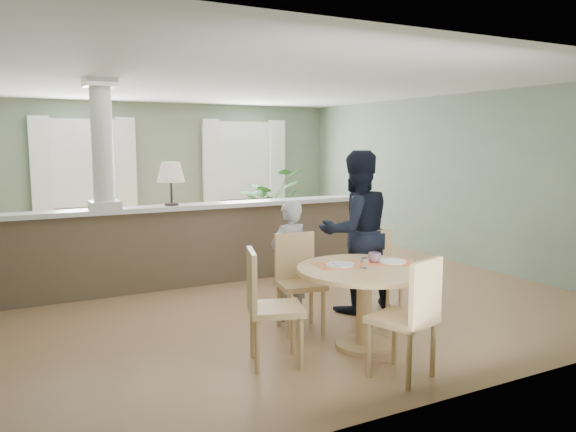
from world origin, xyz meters
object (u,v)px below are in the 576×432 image
houseplant (269,204)px  chair_far_man (377,271)px  chair_far_boy (298,277)px  man_person (356,232)px  dining_table (365,284)px  child_person (289,260)px  sofa (203,237)px  chair_near (411,313)px  chair_side (267,302)px

houseplant → chair_far_man: houseplant is taller
chair_far_boy → man_person: 0.99m
dining_table → child_person: (-0.23, 1.08, 0.04)m
sofa → houseplant: size_ratio=1.98×
chair_near → chair_side: (-0.90, 0.84, 0.00)m
sofa → chair_near: (-0.03, -5.15, 0.15)m
chair_side → child_person: child_person is taller
dining_table → chair_far_man: 0.95m
chair_far_boy → dining_table: bearing=-59.1°
dining_table → chair_side: size_ratio=1.25×
sofa → man_person: man_person is taller
dining_table → child_person: 1.11m
chair_near → man_person: bearing=-129.9°
houseplant → chair_far_boy: 5.49m
chair_near → child_person: bearing=-105.0°
houseplant → dining_table: 6.12m
chair_far_boy → child_person: child_person is taller
sofa → houseplant: bearing=27.2°
chair_far_man → dining_table: bearing=-118.7°
sofa → child_person: child_person is taller
chair_far_boy → chair_far_man: 0.95m
dining_table → chair_far_man: (0.65, 0.68, -0.09)m
dining_table → chair_near: bearing=-97.6°
chair_side → child_person: (0.77, 1.04, 0.10)m
man_person → chair_near: bearing=73.3°
chair_far_boy → man_person: size_ratio=0.54×
chair_far_man → child_person: child_person is taller
dining_table → chair_side: (-1.00, 0.05, -0.05)m
chair_side → man_person: 1.90m
dining_table → chair_far_boy: (-0.29, 0.78, -0.07)m
dining_table → chair_near: (-0.11, -0.79, -0.05)m
sofa → chair_far_man: bearing=-89.2°
dining_table → man_person: (0.59, 1.02, 0.31)m
dining_table → man_person: bearing=59.7°
dining_table → chair_near: chair_near is taller
chair_near → dining_table: bearing=-116.3°
houseplant → child_person: (-2.06, -4.75, -0.05)m
chair_far_man → man_person: size_ratio=0.52×
chair_far_man → child_person: 0.98m
chair_near → chair_far_man: bearing=-136.0°
sofa → child_person: 3.28m
chair_far_boy → chair_near: chair_near is taller
chair_near → houseplant: bearing=-125.0°
dining_table → chair_far_man: size_ratio=1.33×
chair_far_boy → chair_near: (0.18, -1.57, 0.01)m
dining_table → chair_near: size_ratio=1.25×
chair_near → chair_side: chair_side is taller
man_person → chair_far_boy: bearing=19.8°
sofa → dining_table: 4.36m
child_person → sofa: bearing=-103.3°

